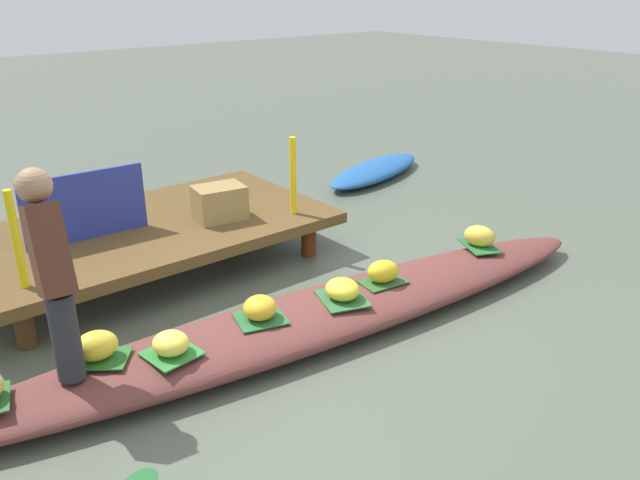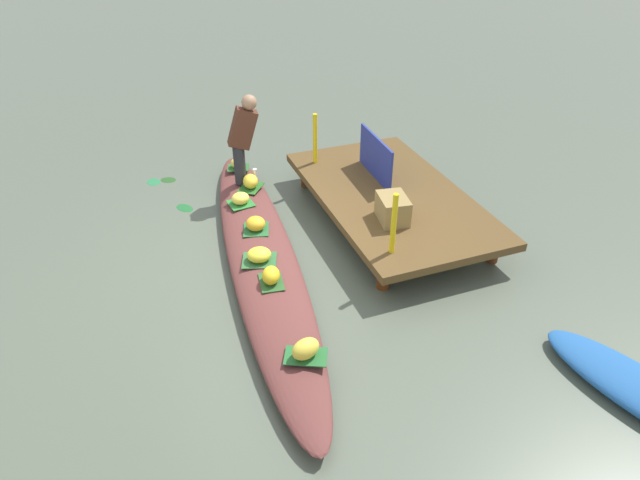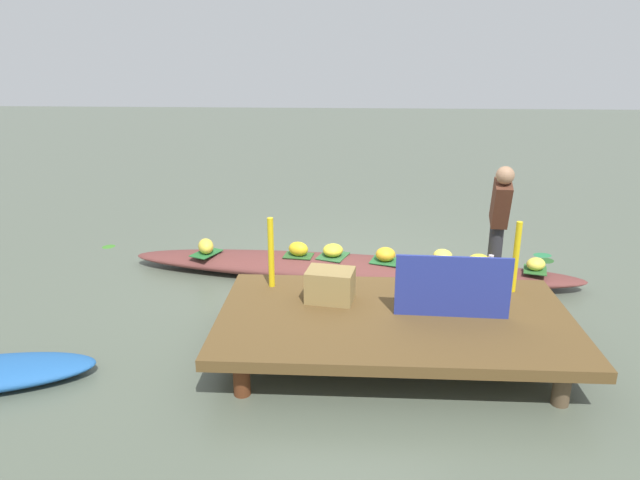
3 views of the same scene
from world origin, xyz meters
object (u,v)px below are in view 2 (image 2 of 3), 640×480
object	(u,v)px
produce_crate	(393,209)
banana_bunch_6	(250,181)
banana_bunch_1	(240,198)
banana_bunch_0	(256,224)
banana_bunch_4	(238,163)
vendor_person	(243,135)
vendor_boat	(262,258)
banana_bunch_3	(259,255)
market_banner	(376,157)
banana_bunch_2	(271,275)
banana_bunch_5	(306,349)
water_bottle	(255,176)

from	to	relation	value
produce_crate	banana_bunch_6	bearing A→B (deg)	-142.33
banana_bunch_1	banana_bunch_6	world-z (taller)	banana_bunch_6
banana_bunch_0	banana_bunch_4	xyz separation A→B (m)	(-1.72, 0.21, -0.01)
vendor_person	produce_crate	bearing A→B (deg)	35.14
vendor_boat	banana_bunch_3	xyz separation A→B (m)	(0.21, -0.08, 0.20)
banana_bunch_3	banana_bunch_4	size ratio (longest dim) A/B	1.21
banana_bunch_3	market_banner	xyz separation A→B (m)	(-1.12, 1.95, 0.37)
banana_bunch_2	banana_bunch_6	bearing A→B (deg)	170.74
market_banner	produce_crate	distance (m)	1.14
banana_bunch_5	market_banner	world-z (taller)	market_banner
vendor_person	banana_bunch_0	bearing A→B (deg)	-9.42
banana_bunch_1	vendor_person	distance (m)	0.87
banana_bunch_6	water_bottle	size ratio (longest dim) A/B	1.22
banana_bunch_3	banana_bunch_5	bearing A→B (deg)	-0.49
banana_bunch_6	banana_bunch_5	bearing A→B (deg)	-6.46
banana_bunch_3	produce_crate	distance (m)	1.67
banana_bunch_1	banana_bunch_3	distance (m)	1.33
vendor_boat	banana_bunch_3	world-z (taller)	banana_bunch_3
banana_bunch_1	banana_bunch_3	world-z (taller)	banana_bunch_3
vendor_boat	banana_bunch_2	xyz separation A→B (m)	(0.63, -0.07, 0.21)
vendor_boat	banana_bunch_0	size ratio (longest dim) A/B	23.40
banana_bunch_5	water_bottle	distance (m)	3.43
banana_bunch_0	vendor_person	xyz separation A→B (m)	(-1.25, 0.21, 0.61)
produce_crate	banana_bunch_2	bearing A→B (deg)	-74.58
banana_bunch_1	produce_crate	bearing A→B (deg)	49.78
banana_bunch_0	banana_bunch_3	world-z (taller)	banana_bunch_0
banana_bunch_2	water_bottle	xyz separation A→B (m)	(-2.24, 0.45, 0.02)
banana_bunch_3	produce_crate	xyz separation A→B (m)	(-0.03, 1.66, 0.24)
banana_bunch_0	banana_bunch_3	size ratio (longest dim) A/B	0.87
banana_bunch_1	water_bottle	distance (m)	0.59
vendor_person	water_bottle	world-z (taller)	vendor_person
vendor_boat	banana_bunch_5	size ratio (longest dim) A/B	20.08
banana_bunch_6	water_bottle	world-z (taller)	water_bottle
banana_bunch_5	water_bottle	size ratio (longest dim) A/B	1.28
banana_bunch_0	banana_bunch_6	size ratio (longest dim) A/B	0.90
produce_crate	vendor_person	bearing A→B (deg)	-144.86
market_banner	banana_bunch_6	bearing A→B (deg)	-107.78
vendor_boat	banana_bunch_2	distance (m)	0.67
vendor_person	produce_crate	distance (m)	2.31
banana_bunch_2	market_banner	xyz separation A→B (m)	(-1.55, 1.93, 0.36)
vendor_boat	market_banner	distance (m)	2.16
banana_bunch_1	vendor_person	xyz separation A→B (m)	(-0.56, 0.22, 0.62)
banana_bunch_5	banana_bunch_4	bearing A→B (deg)	174.82
banana_bunch_1	water_bottle	world-z (taller)	water_bottle
banana_bunch_2	banana_bunch_3	bearing A→B (deg)	-178.46
banana_bunch_2	vendor_person	world-z (taller)	vendor_person
banana_bunch_4	market_banner	xyz separation A→B (m)	(1.24, 1.60, 0.37)
vendor_boat	water_bottle	size ratio (longest dim) A/B	25.71
banana_bunch_0	banana_bunch_3	xyz separation A→B (m)	(0.64, -0.14, -0.01)
banana_bunch_6	vendor_person	distance (m)	0.63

